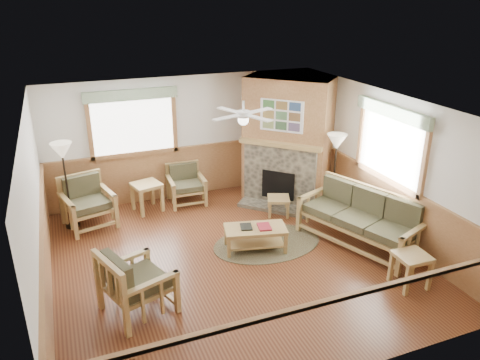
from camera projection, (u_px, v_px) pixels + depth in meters
name	position (u px, v px, depth m)	size (l,w,h in m)	color
floor	(234.00, 258.00, 8.20)	(6.00, 6.00, 0.01)	#5A2E19
ceiling	(233.00, 106.00, 7.18)	(6.00, 6.00, 0.01)	white
wall_back	(185.00, 138.00, 10.28)	(6.00, 0.02, 2.70)	silver
wall_front	(331.00, 286.00, 5.11)	(6.00, 0.02, 2.70)	silver
wall_left	(37.00, 217.00, 6.67)	(0.02, 6.00, 2.70)	silver
wall_right	(383.00, 164.00, 8.72)	(0.02, 6.00, 2.70)	silver
wainscot	(233.00, 230.00, 7.99)	(6.00, 6.00, 1.10)	#96663D
fireplace	(288.00, 139.00, 10.16)	(2.20, 2.20, 2.70)	#96663D
window_back	(130.00, 88.00, 9.42)	(1.90, 0.16, 1.50)	white
window_right	(396.00, 104.00, 8.09)	(0.16, 1.90, 1.50)	white
ceiling_fan	(243.00, 103.00, 7.56)	(1.24, 1.24, 0.36)	white
sofa	(359.00, 219.00, 8.48)	(0.90, 2.21, 1.01)	#A4854C
armchair_back_left	(88.00, 203.00, 9.15)	(0.88, 0.88, 0.99)	#A4854C
armchair_back_right	(186.00, 185.00, 10.19)	(0.75, 0.75, 0.84)	#A4854C
armchair_left	(137.00, 281.00, 6.68)	(0.88, 0.88, 0.99)	#A4854C
coffee_table	(255.00, 238.00, 8.39)	(1.09, 0.55, 0.44)	#A4854C
end_table_chairs	(147.00, 197.00, 9.86)	(0.55, 0.53, 0.62)	#A4854C
end_table_sofa	(410.00, 270.00, 7.33)	(0.50, 0.48, 0.56)	#A4854C
footstool	(278.00, 206.00, 9.72)	(0.44, 0.44, 0.39)	#A4854C
braided_rug	(267.00, 243.00, 8.66)	(2.04, 2.04, 0.01)	brown
floor_lamp_left	(67.00, 186.00, 8.97)	(0.40, 0.40, 1.75)	black
floor_lamp_right	(334.00, 175.00, 9.53)	(0.40, 0.40, 1.73)	black
book_red	(264.00, 226.00, 8.31)	(0.22, 0.30, 0.03)	maroon
book_dark	(246.00, 226.00, 8.31)	(0.20, 0.27, 0.03)	black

